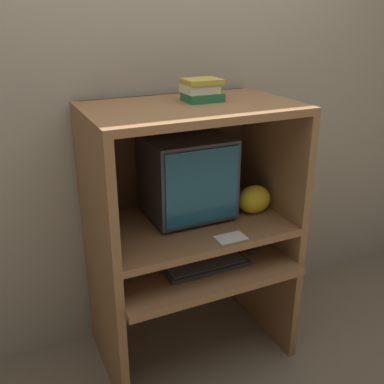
{
  "coord_description": "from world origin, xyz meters",
  "views": [
    {
      "loc": [
        -0.87,
        -1.56,
        1.8
      ],
      "look_at": [
        0.0,
        0.31,
        0.96
      ],
      "focal_mm": 42.0,
      "sensor_mm": 36.0,
      "label": 1
    }
  ],
  "objects_px": {
    "crt_monitor": "(187,176)",
    "mouse": "(253,251)",
    "keyboard": "(206,265)",
    "snack_bag": "(254,199)",
    "book_stack": "(201,90)"
  },
  "relations": [
    {
      "from": "crt_monitor",
      "to": "mouse",
      "type": "xyz_separation_m",
      "value": [
        0.29,
        -0.21,
        -0.4
      ]
    },
    {
      "from": "crt_monitor",
      "to": "keyboard",
      "type": "distance_m",
      "value": 0.46
    },
    {
      "from": "mouse",
      "to": "snack_bag",
      "type": "height_order",
      "value": "snack_bag"
    },
    {
      "from": "keyboard",
      "to": "snack_bag",
      "type": "distance_m",
      "value": 0.44
    },
    {
      "from": "snack_bag",
      "to": "book_stack",
      "type": "xyz_separation_m",
      "value": [
        -0.27,
        0.09,
        0.58
      ]
    },
    {
      "from": "crt_monitor",
      "to": "snack_bag",
      "type": "xyz_separation_m",
      "value": [
        0.34,
        -0.12,
        -0.15
      ]
    },
    {
      "from": "keyboard",
      "to": "book_stack",
      "type": "xyz_separation_m",
      "value": [
        0.06,
        0.2,
        0.83
      ]
    },
    {
      "from": "keyboard",
      "to": "book_stack",
      "type": "relative_size",
      "value": 2.46
    },
    {
      "from": "mouse",
      "to": "book_stack",
      "type": "distance_m",
      "value": 0.88
    },
    {
      "from": "mouse",
      "to": "snack_bag",
      "type": "relative_size",
      "value": 0.36
    },
    {
      "from": "keyboard",
      "to": "snack_bag",
      "type": "relative_size",
      "value": 2.36
    },
    {
      "from": "crt_monitor",
      "to": "book_stack",
      "type": "height_order",
      "value": "book_stack"
    },
    {
      "from": "mouse",
      "to": "crt_monitor",
      "type": "bearing_deg",
      "value": 144.56
    },
    {
      "from": "keyboard",
      "to": "book_stack",
      "type": "height_order",
      "value": "book_stack"
    },
    {
      "from": "crt_monitor",
      "to": "keyboard",
      "type": "bearing_deg",
      "value": -89.69
    }
  ]
}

